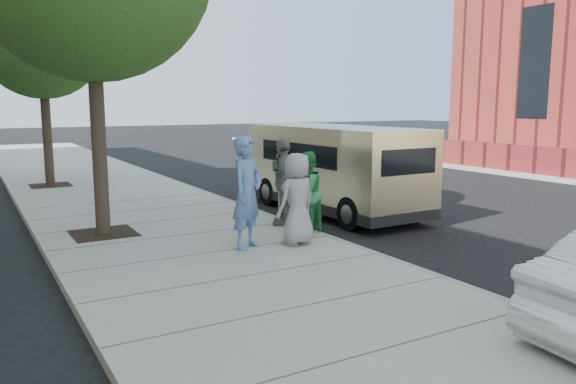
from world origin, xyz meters
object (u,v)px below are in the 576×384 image
object	(u,v)px
tree_far	(42,30)
person_officer	(247,193)
parking_meter	(279,179)
person_green_shirt	(306,193)
person_striped_polo	(283,181)
person_gray_shirt	(297,199)
van	(332,167)

from	to	relation	value
tree_far	person_officer	world-z (taller)	tree_far
parking_meter	person_green_shirt	world-z (taller)	person_green_shirt
person_green_shirt	person_striped_polo	bearing A→B (deg)	-114.85
person_striped_polo	parking_meter	bearing A→B (deg)	-66.23
person_green_shirt	parking_meter	bearing A→B (deg)	-109.48
person_officer	person_gray_shirt	xyz separation A→B (m)	(0.90, -0.21, -0.16)
van	person_officer	bearing A→B (deg)	-144.72
person_officer	person_striped_polo	world-z (taller)	person_officer
person_gray_shirt	person_striped_polo	size ratio (longest dim) A/B	0.91
tree_far	person_green_shirt	bearing A→B (deg)	-70.13
parking_meter	person_gray_shirt	distance (m)	1.69
person_officer	person_gray_shirt	bearing A→B (deg)	-45.78
tree_far	van	distance (m)	9.97
person_gray_shirt	tree_far	bearing A→B (deg)	-89.39
tree_far	person_officer	xyz separation A→B (m)	(1.94, -10.03, -3.74)
van	person_green_shirt	size ratio (longest dim) A/B	3.60
person_officer	person_gray_shirt	distance (m)	0.94
van	tree_far	bearing A→B (deg)	126.04
parking_meter	person_gray_shirt	xyz separation A→B (m)	(-0.53, -1.60, -0.15)
parking_meter	van	world-z (taller)	van
tree_far	person_gray_shirt	size ratio (longest dim) A/B	3.89
van	person_striped_polo	world-z (taller)	van
tree_far	person_striped_polo	world-z (taller)	tree_far
parking_meter	van	distance (m)	2.52
person_officer	person_striped_polo	size ratio (longest dim) A/B	1.08
van	person_green_shirt	xyz separation A→B (m)	(-2.10, -2.18, -0.17)
tree_far	parking_meter	size ratio (longest dim) A/B	4.78
person_gray_shirt	person_striped_polo	world-z (taller)	person_striped_polo
tree_far	person_striped_polo	distance (m)	10.06
tree_far	person_striped_polo	size ratio (longest dim) A/B	3.53
tree_far	person_green_shirt	distance (m)	10.89
tree_far	person_green_shirt	size ratio (longest dim) A/B	4.02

